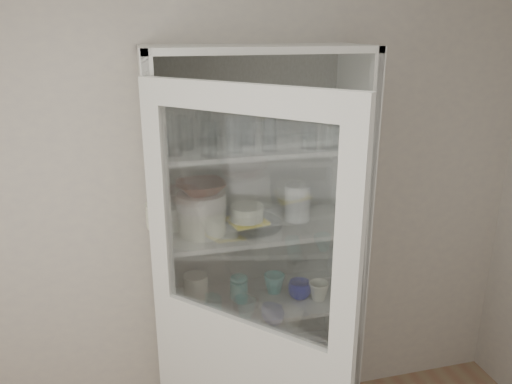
{
  "coord_description": "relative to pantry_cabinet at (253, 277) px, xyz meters",
  "views": [
    {
      "loc": [
        -0.36,
        -0.9,
        2.18
      ],
      "look_at": [
        0.2,
        1.27,
        1.43
      ],
      "focal_mm": 35.0,
      "sensor_mm": 36.0,
      "label": 1
    }
  ],
  "objects": [
    {
      "name": "tumbler_9",
      "position": [
        -0.07,
        -0.04,
        0.79
      ],
      "size": [
        0.09,
        0.09,
        0.14
      ],
      "primitive_type": "cylinder",
      "rotation": [
        0.0,
        0.0,
        0.33
      ],
      "color": "silver",
      "rests_on": "shelf_glass"
    },
    {
      "name": "cream_bowl",
      "position": [
        -0.27,
        -0.1,
        0.48
      ],
      "size": [
        0.23,
        0.23,
        0.07
      ],
      "primitive_type": "cylinder",
      "rotation": [
        0.0,
        0.0,
        -0.02
      ],
      "color": "silver",
      "rests_on": "plate_stack_front"
    },
    {
      "name": "teal_jar",
      "position": [
        -0.08,
        -0.04,
        -0.03
      ],
      "size": [
        0.09,
        0.09,
        0.11
      ],
      "color": "teal",
      "rests_on": "shelf_mugs"
    },
    {
      "name": "tumbler_5",
      "position": [
        0.3,
        -0.22,
        0.8
      ],
      "size": [
        0.09,
        0.09,
        0.15
      ],
      "primitive_type": "cylinder",
      "rotation": [
        0.0,
        0.0,
        0.26
      ],
      "color": "silver",
      "rests_on": "shelf_glass"
    },
    {
      "name": "goblet_1",
      "position": [
        -0.22,
        0.06,
        0.81
      ],
      "size": [
        0.08,
        0.08,
        0.17
      ],
      "primitive_type": null,
      "color": "silver",
      "rests_on": "shelf_glass"
    },
    {
      "name": "cupboard_door",
      "position": [
        -0.19,
        -0.61,
        -0.07
      ],
      "size": [
        0.65,
        0.68,
        2.0
      ],
      "rotation": [
        0.0,
        0.0,
        -0.81
      ],
      "color": "silver",
      "rests_on": "floor"
    },
    {
      "name": "tumbler_6",
      "position": [
        0.35,
        -0.21,
        0.8
      ],
      "size": [
        0.08,
        0.08,
        0.16
      ],
      "primitive_type": "cylinder",
      "rotation": [
        0.0,
        0.0,
        0.09
      ],
      "color": "silver",
      "rests_on": "shelf_glass"
    },
    {
      "name": "tumbler_4",
      "position": [
        0.21,
        -0.2,
        0.79
      ],
      "size": [
        0.08,
        0.08,
        0.14
      ],
      "primitive_type": "cylinder",
      "rotation": [
        0.0,
        0.0,
        -0.13
      ],
      "color": "silver",
      "rests_on": "shelf_glass"
    },
    {
      "name": "goblet_3",
      "position": [
        0.31,
        0.03,
        0.81
      ],
      "size": [
        0.08,
        0.08,
        0.18
      ],
      "primitive_type": null,
      "color": "silver",
      "rests_on": "shelf_glass"
    },
    {
      "name": "pantry_cabinet",
      "position": [
        0.0,
        0.0,
        0.0
      ],
      "size": [
        1.0,
        0.45,
        2.1
      ],
      "color": "silver",
      "rests_on": "floor"
    },
    {
      "name": "wall_back",
      "position": [
        -0.2,
        0.16,
        0.36
      ],
      "size": [
        3.6,
        0.02,
        2.6
      ],
      "primitive_type": "cube",
      "color": "#BEB5AB",
      "rests_on": "ground"
    },
    {
      "name": "plate_stack_back",
      "position": [
        -0.41,
        0.04,
        0.38
      ],
      "size": [
        0.21,
        0.21,
        0.11
      ],
      "primitive_type": "cylinder",
      "color": "silver",
      "rests_on": "shelf_plates"
    },
    {
      "name": "tumbler_1",
      "position": [
        -0.24,
        -0.23,
        0.79
      ],
      "size": [
        0.09,
        0.09,
        0.14
      ],
      "primitive_type": "cylinder",
      "rotation": [
        0.0,
        0.0,
        -0.3
      ],
      "color": "silver",
      "rests_on": "shelf_glass"
    },
    {
      "name": "mug_blue",
      "position": [
        0.21,
        -0.13,
        -0.03
      ],
      "size": [
        0.14,
        0.14,
        0.09
      ],
      "primitive_type": "imported",
      "rotation": [
        0.0,
        0.0,
        0.27
      ],
      "color": "#0E1B94",
      "rests_on": "shelf_mugs"
    },
    {
      "name": "grey_bowl_stack",
      "position": [
        0.22,
        -0.05,
        0.41
      ],
      "size": [
        0.13,
        0.13,
        0.18
      ],
      "primitive_type": "cylinder",
      "color": "silver",
      "rests_on": "shelf_plates"
    },
    {
      "name": "plate_stack_front",
      "position": [
        -0.27,
        -0.1,
        0.38
      ],
      "size": [
        0.22,
        0.22,
        0.13
      ],
      "primitive_type": "cylinder",
      "color": "silver",
      "rests_on": "shelf_plates"
    },
    {
      "name": "mug_teal",
      "position": [
        0.1,
        -0.04,
        -0.03
      ],
      "size": [
        0.11,
        0.11,
        0.1
      ],
      "primitive_type": "imported",
      "rotation": [
        0.0,
        0.0,
        0.04
      ],
      "color": "teal",
      "rests_on": "shelf_mugs"
    },
    {
      "name": "tumbler_10",
      "position": [
        -0.04,
        -0.06,
        0.79
      ],
      "size": [
        0.09,
        0.09,
        0.14
      ],
      "primitive_type": "cylinder",
      "rotation": [
        0.0,
        0.0,
        0.3
      ],
      "color": "silver",
      "rests_on": "shelf_glass"
    },
    {
      "name": "tumbler_11",
      "position": [
        0.06,
        -0.05,
        0.79
      ],
      "size": [
        0.08,
        0.08,
        0.14
      ],
      "primitive_type": "cylinder",
      "rotation": [
        0.0,
        0.0,
        0.08
      ],
      "color": "silver",
      "rests_on": "shelf_glass"
    },
    {
      "name": "measuring_cups",
      "position": [
        -0.08,
        -0.14,
        -0.06
      ],
      "size": [
        0.11,
        0.11,
        0.04
      ],
      "primitive_type": "cylinder",
      "color": "#BABABE",
      "rests_on": "shelf_mugs"
    },
    {
      "name": "yellow_trivet",
      "position": [
        -0.05,
        -0.07,
        0.35
      ],
      "size": [
        0.2,
        0.2,
        0.01
      ],
      "primitive_type": "cube",
      "rotation": [
        0.0,
        0.0,
        0.21
      ],
      "color": "yellow",
      "rests_on": "glass_platter"
    },
    {
      "name": "cream_dish",
      "position": [
        -0.24,
        -0.07,
        -0.44
      ],
      "size": [
        0.32,
        0.32,
        0.08
      ],
      "primitive_type": "imported",
      "rotation": [
        0.0,
        0.0,
        -0.4
      ],
      "color": "silver",
      "rests_on": "shelf_bot"
    },
    {
      "name": "tumbler_8",
      "position": [
        -0.32,
        -0.08,
        0.79
      ],
      "size": [
        0.08,
        0.08,
        0.14
      ],
      "primitive_type": "cylinder",
      "rotation": [
        0.0,
        0.0,
        -0.14
      ],
      "color": "silver",
      "rests_on": "shelf_glass"
    },
    {
      "name": "mug_white",
      "position": [
        0.3,
        -0.16,
        -0.03
      ],
      "size": [
        0.11,
        0.11,
        0.1
      ],
      "primitive_type": "imported",
      "rotation": [
        0.0,
        0.0,
        -0.11
      ],
      "color": "silver",
      "rests_on": "shelf_mugs"
    },
    {
      "name": "tumbler_7",
      "position": [
        -0.41,
        -0.06,
        0.8
      ],
      "size": [
        0.1,
        0.1,
        0.15
      ],
      "primitive_type": "cylinder",
      "rotation": [
        0.0,
        0.0,
        -0.39
      ],
      "color": "silver",
      "rests_on": "shelf_glass"
    },
    {
      "name": "tumbler_0",
      "position": [
        -0.38,
        -0.18,
        0.79
      ],
      "size": [
        0.09,
        0.09,
        0.14
      ],
      "primitive_type": "cylinder",
      "rotation": [
        0.0,
        0.0,
        0.25
      ],
      "color": "silver",
      "rests_on": "shelf_glass"
    },
    {
      "name": "goblet_0",
      "position": [
        -0.33,
        0.01,
        0.8
      ],
      "size": [
        0.07,
        0.07,
        0.15
      ],
      "primitive_type": null,
      "color": "silver",
      "rests_on": "shelf_glass"
    },
    {
      "name": "white_canister",
      "position": [
        -0.3,
        -0.02,
        -0.01
      ],
      "size": [
        0.15,
        0.15,
        0.14
      ],
      "primitive_type": "cylinder",
      "rotation": [
        0.0,
        0.0,
        -0.31
      ],
      "color": "silver",
      "rests_on": "shelf_mugs"
    },
    {
      "name": "tin_box",
      "position": [
        0.3,
        -0.05,
        -0.45
      ],
      "size": [
        0.19,
        0.13,
        0.06
      ],
      "primitive_type": "cube",
      "rotation": [
        0.0,
        0.0,
        0.01
      ],
      "color": "#9B98AF",
      "rests_on": "shelf_bot"
    },
    {
      "name": "tumbler_3",
      "position": [
        -0.13,
        -0.19,
        0.79
      ],
      "size": [
        0.09,
        0.09,
        0.14
      ],
      "primitive_type": "cylinder",
      "rotation": [
        0.0,
        0.0,
        -0.25
      ],
      "color": "silver",
      "rests_on": "shelf_glass"
    },
    {
      "name": "tumbler_2",
      "position": [
        0.02,
        -0.2,
        0.79
      ],
      "size": [
        0.08,
        0.08,
        0.14
      ],
      "primitive_type": "cylinder",
      "rotation": [
        0.0,
        0.0,
        0.12
      ],
      "color": "silver",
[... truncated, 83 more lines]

